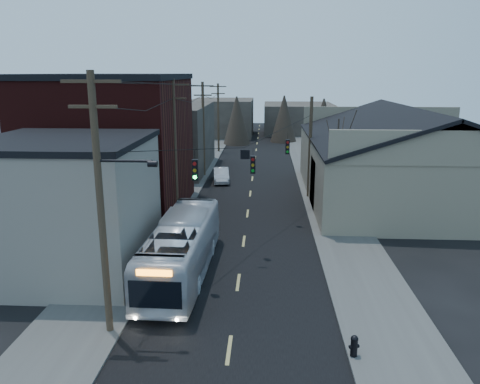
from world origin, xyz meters
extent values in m
plane|color=black|center=(0.00, 0.00, 0.00)|extent=(160.00, 160.00, 0.00)
cube|color=black|center=(0.00, 30.00, 0.01)|extent=(9.00, 110.00, 0.02)
cube|color=#474744|center=(-6.50, 30.00, 0.06)|extent=(4.00, 110.00, 0.12)
cube|color=#474744|center=(6.50, 30.00, 0.06)|extent=(4.00, 110.00, 0.12)
cube|color=gray|center=(-9.00, 9.00, 3.50)|extent=(8.00, 8.00, 7.00)
cube|color=black|center=(-10.00, 20.00, 5.00)|extent=(10.00, 12.00, 10.00)
cube|color=#342D29|center=(-9.50, 36.00, 3.50)|extent=(9.00, 14.00, 7.00)
cube|color=#7E755C|center=(13.00, 25.00, 2.50)|extent=(16.00, 20.00, 5.00)
cube|color=black|center=(9.00, 25.00, 6.30)|extent=(8.16, 20.60, 2.86)
cube|color=black|center=(17.00, 25.00, 6.30)|extent=(8.16, 20.60, 2.86)
cube|color=#342D29|center=(-6.00, 65.00, 3.00)|extent=(10.00, 12.00, 6.00)
cube|color=#342D29|center=(7.00, 70.00, 2.50)|extent=(12.00, 14.00, 5.00)
cone|color=black|center=(6.50, 20.00, 3.60)|extent=(0.40, 0.40, 7.20)
cylinder|color=#382B1E|center=(-5.00, 3.00, 5.25)|extent=(0.28, 0.28, 10.50)
cube|color=#382B1E|center=(-5.00, 3.00, 10.10)|extent=(2.20, 0.12, 0.12)
cylinder|color=#382B1E|center=(-5.00, 18.00, 5.00)|extent=(0.28, 0.28, 10.00)
cube|color=#382B1E|center=(-5.00, 18.00, 9.60)|extent=(2.20, 0.12, 0.12)
cylinder|color=#382B1E|center=(-5.00, 33.00, 4.75)|extent=(0.28, 0.28, 9.50)
cube|color=#382B1E|center=(-5.00, 33.00, 9.10)|extent=(2.20, 0.12, 0.12)
cylinder|color=#382B1E|center=(-5.00, 48.00, 4.50)|extent=(0.28, 0.28, 9.00)
cube|color=#382B1E|center=(-5.00, 48.00, 8.60)|extent=(2.20, 0.12, 0.12)
cylinder|color=#382B1E|center=(5.00, 25.00, 4.25)|extent=(0.28, 0.28, 8.50)
cube|color=black|center=(-2.00, 7.50, 5.95)|extent=(0.28, 0.20, 1.00)
cube|color=black|center=(0.60, 12.00, 5.35)|extent=(0.28, 0.20, 1.00)
cube|color=black|center=(2.80, 18.00, 5.45)|extent=(0.28, 0.20, 1.00)
imported|color=silver|center=(-3.00, 8.75, 1.53)|extent=(2.84, 11.02, 3.05)
imported|color=#B9BBC1|center=(-3.00, 30.46, 0.68)|extent=(1.95, 4.25, 1.35)
cylinder|color=black|center=(4.70, 1.72, 0.45)|extent=(0.27, 0.27, 0.67)
sphere|color=black|center=(4.70, 1.72, 0.82)|extent=(0.29, 0.29, 0.29)
cylinder|color=black|center=(4.70, 1.72, 0.51)|extent=(0.41, 0.23, 0.13)
camera|label=1|loc=(1.31, -13.91, 10.42)|focal=35.00mm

